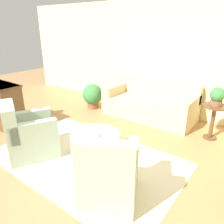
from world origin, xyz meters
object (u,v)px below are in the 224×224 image
armchair_left (28,136)px  potted_plant_on_side_table (217,96)px  couch (150,104)px  dresser (1,104)px  ottoman_table (96,143)px  armchair_right (109,175)px  side_table (213,117)px  potted_plant_floor (93,95)px

armchair_left → potted_plant_on_side_table: (2.41, 2.61, 0.52)m
couch → dresser: 3.53m
ottoman_table → dresser: bearing=-174.5°
armchair_left → ottoman_table: (0.99, 0.65, -0.09)m
armchair_right → ottoman_table: armchair_right is taller
armchair_left → ottoman_table: bearing=33.1°
side_table → ottoman_table: bearing=-126.0°
armchair_left → dresser: size_ratio=0.86×
couch → side_table: 1.59m
dresser → potted_plant_floor: 2.30m
couch → armchair_right: armchair_right is taller
ottoman_table → potted_plant_floor: size_ratio=1.25×
couch → dresser: size_ratio=1.86×
armchair_left → potted_plant_on_side_table: bearing=47.2°
couch → potted_plant_on_side_table: bearing=-10.3°
ottoman_table → side_table: side_table is taller
dresser → potted_plant_floor: dresser is taller
ottoman_table → potted_plant_on_side_table: 2.50m
potted_plant_floor → potted_plant_on_side_table: bearing=2.1°
armchair_right → ottoman_table: bearing=140.9°
armchair_right → potted_plant_floor: size_ratio=1.50×
armchair_right → armchair_left: bearing=-180.0°
side_table → dresser: dresser is taller
armchair_left → armchair_right: (1.78, 0.00, 0.00)m
armchair_left → side_table: (2.41, 2.61, 0.09)m
side_table → potted_plant_floor: 3.13m
dresser → potted_plant_on_side_table: bearing=28.7°
potted_plant_floor → armchair_left: bearing=-74.1°
couch → potted_plant_floor: bearing=-165.7°
ottoman_table → potted_plant_floor: bearing=132.6°
side_table → armchair_right: bearing=-103.6°
armchair_left → armchair_right: size_ratio=1.00×
potted_plant_on_side_table → couch: bearing=169.7°
couch → dresser: dresser is taller
armchair_right → side_table: armchair_right is taller
couch → armchair_left: (-0.85, -2.89, 0.07)m
armchair_left → couch: bearing=73.6°
armchair_right → dresser: 3.44m
armchair_right → side_table: size_ratio=1.43×
ottoman_table → potted_plant_floor: potted_plant_floor is taller
couch → armchair_right: 3.04m
armchair_right → potted_plant_on_side_table: bearing=76.4°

